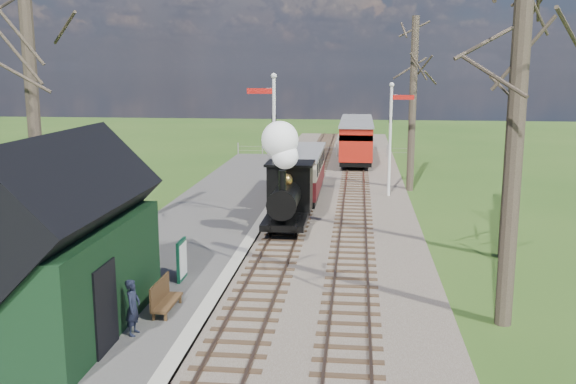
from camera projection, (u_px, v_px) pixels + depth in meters
name	position (u px, v px, depth m)	size (l,w,h in m)	color
distant_hills	(344.00, 259.00, 77.01)	(114.40, 48.00, 22.02)	#385B23
ballast_bed	(329.00, 195.00, 32.56)	(8.00, 60.00, 0.10)	brown
track_near	(303.00, 194.00, 32.69)	(1.60, 60.00, 0.15)	brown
track_far	(354.00, 195.00, 32.41)	(1.60, 60.00, 0.15)	brown
platform	(198.00, 231.00, 25.26)	(5.00, 44.00, 0.20)	#474442
coping_strip	(255.00, 233.00, 25.01)	(0.40, 44.00, 0.21)	#B2AD9E
station_shed	(58.00, 247.00, 15.17)	(3.25, 6.30, 4.78)	black
semaphore_near	(272.00, 137.00, 26.24)	(1.22, 0.24, 6.22)	silver
semaphore_far	(392.00, 131.00, 31.60)	(1.22, 0.24, 5.72)	silver
bare_trees	(314.00, 108.00, 19.95)	(15.51, 22.39, 12.00)	#382D23
fence_line	(324.00, 150.00, 46.23)	(12.60, 0.08, 1.00)	slate
locomotive	(287.00, 183.00, 24.94)	(1.74, 4.05, 4.34)	black
coach	(301.00, 172.00, 30.96)	(2.03, 6.95, 2.13)	black
red_carriage_a	(356.00, 143.00, 41.71)	(2.18, 5.41, 2.30)	black
red_carriage_b	(356.00, 134.00, 47.08)	(2.18, 5.41, 2.30)	black
sign_board	(182.00, 260.00, 19.11)	(0.11, 0.83, 1.22)	#0D3E28
bench	(163.00, 297.00, 16.65)	(0.45, 1.48, 0.84)	#462F19
person	(133.00, 307.00, 15.15)	(0.50, 0.33, 1.37)	#1A1E30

